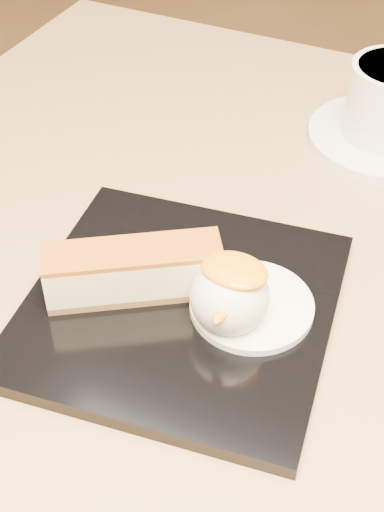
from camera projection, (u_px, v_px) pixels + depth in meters
The scene contains 7 objects.
table at pixel (241, 399), 0.66m from camera, with size 0.80×0.80×0.72m.
dessert_plate at pixel (181, 306), 0.53m from camera, with size 0.22×0.22×0.01m, color black.
cheesecake at pixel (134, 271), 0.52m from camera, with size 0.13×0.10×0.04m.
cream_smear at pixel (252, 305), 0.51m from camera, with size 0.09×0.09×0.01m, color white.
ice_cream_scoop at pixel (229, 296), 0.49m from camera, with size 0.06×0.06×0.06m, color white.
mango_sauce at pixel (235, 270), 0.47m from camera, with size 0.05×0.04×0.01m, color orange.
mint_sprig at pixel (227, 269), 0.54m from camera, with size 0.03×0.02×0.00m.
Camera 1 is at (0.13, -0.38, 1.11)m, focal length 50.00 mm.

